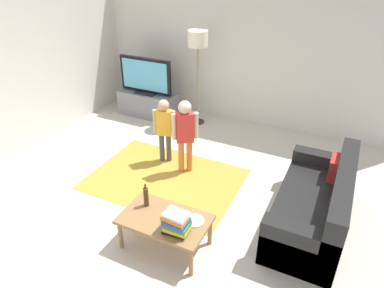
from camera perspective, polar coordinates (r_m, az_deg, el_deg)
name	(u,v)px	position (r m, az deg, el deg)	size (l,w,h in m)	color
ground	(173,205)	(4.82, -3.17, -9.94)	(7.80, 7.80, 0.00)	beige
wall_back	(249,53)	(6.71, 9.31, 14.53)	(6.00, 0.12, 2.70)	silver
area_rug	(165,179)	(5.31, -4.46, -5.68)	(2.20, 1.60, 0.01)	#B28C33
tv_stand	(148,104)	(7.21, -7.20, 6.44)	(1.20, 0.44, 0.50)	slate
tv	(145,76)	(6.97, -7.61, 10.93)	(1.10, 0.28, 0.71)	black
couch	(318,208)	(4.59, 19.83, -9.76)	(0.80, 1.80, 0.86)	black
floor_lamp	(198,44)	(6.43, 0.95, 16.03)	(0.36, 0.36, 1.78)	#262626
child_near_tv	(164,125)	(5.44, -4.53, 3.06)	(0.34, 0.19, 1.06)	#4C4C59
child_center	(185,131)	(5.12, -1.15, 2.21)	(0.34, 0.25, 1.17)	orange
coffee_table	(165,221)	(4.04, -4.46, -12.49)	(1.00, 0.60, 0.42)	olive
book_stack	(176,223)	(3.76, -2.58, -12.74)	(0.29, 0.22, 0.24)	black
bottle	(146,197)	(4.11, -7.52, -8.51)	(0.06, 0.06, 0.31)	#4C3319
tv_remote	(174,212)	(4.06, -3.01, -11.08)	(0.17, 0.05, 0.02)	black
plate	(194,221)	(3.95, 0.38, -12.41)	(0.22, 0.22, 0.02)	white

